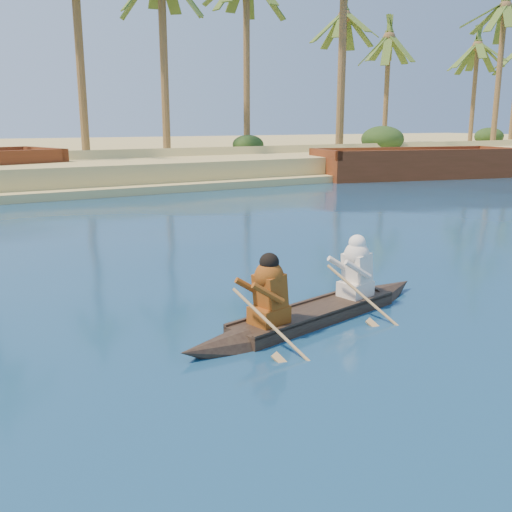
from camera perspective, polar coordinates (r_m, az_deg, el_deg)
sandy_embankment at (r=50.78m, az=-18.01°, el=9.57°), size 150.00×51.00×1.50m
palm_grove at (r=39.52m, az=-14.63°, el=19.79°), size 110.00×14.00×16.00m
shrub_cluster at (r=35.95m, az=-12.38°, el=9.73°), size 100.00×6.00×2.40m
canoe at (r=9.49m, az=5.94°, el=-4.72°), size 5.46×1.75×1.49m
barge_right at (r=35.62m, az=15.69°, el=8.72°), size 12.68×6.83×2.01m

